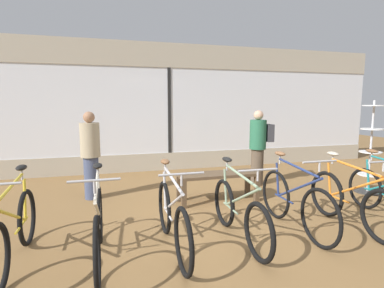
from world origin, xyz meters
TOP-DOWN VIEW (x-y plane):
  - ground_plane at (0.00, 0.00)m, footprint 24.00×24.00m
  - shop_back_wall at (0.00, 3.81)m, footprint 12.00×0.08m
  - bicycle_far_left at (-2.50, -0.35)m, footprint 0.46×1.74m
  - bicycle_left at (-1.65, -0.49)m, footprint 0.46×1.71m
  - bicycle_center_left at (-0.83, -0.45)m, footprint 0.46×1.72m
  - bicycle_center at (0.01, -0.44)m, footprint 0.46×1.66m
  - bicycle_center_right at (0.87, -0.35)m, footprint 0.46×1.70m
  - bicycle_right at (1.66, -0.50)m, footprint 0.46×1.68m
  - accessory_rack at (3.29, 0.79)m, footprint 0.48×0.48m
  - display_bench at (0.30, 1.06)m, footprint 1.40×0.44m
  - customer_near_rack at (-1.83, 1.83)m, footprint 0.46×0.46m
  - customer_by_window at (1.50, 1.87)m, footprint 0.51×0.38m

SIDE VIEW (x-z plane):
  - ground_plane at x=0.00m, z-range 0.00..0.00m
  - bicycle_center at x=0.01m, z-range -0.14..0.87m
  - bicycle_far_left at x=-2.50m, z-range -0.13..0.89m
  - bicycle_right at x=1.66m, z-range -0.14..0.89m
  - bicycle_center_left at x=-0.83m, z-range -0.13..0.90m
  - bicycle_left at x=-1.65m, z-range -0.12..0.91m
  - bicycle_center_right at x=0.87m, z-range -0.12..0.92m
  - display_bench at x=0.30m, z-range 0.16..0.67m
  - accessory_rack at x=3.29m, z-range -0.16..1.61m
  - customer_near_rack at x=-1.83m, z-range 0.03..1.60m
  - customer_by_window at x=1.50m, z-range 0.06..1.63m
  - shop_back_wall at x=0.00m, z-range 0.04..3.24m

